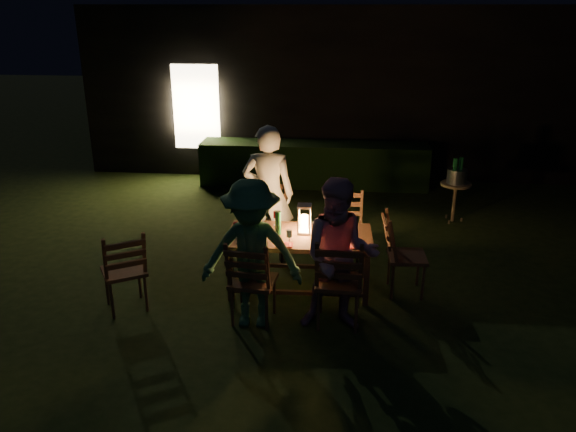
# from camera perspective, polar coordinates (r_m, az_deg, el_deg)

# --- Properties ---
(garden_envelope) EXTENTS (40.00, 40.00, 3.20)m
(garden_envelope) POSITION_cam_1_polar(r_m,az_deg,el_deg) (12.66, 5.58, 13.25)
(garden_envelope) COLOR black
(garden_envelope) RESTS_ON ground
(dining_table) EXTENTS (1.70, 0.88, 0.70)m
(dining_table) POSITION_cam_1_polar(r_m,az_deg,el_deg) (6.53, 1.18, -2.46)
(dining_table) COLOR #54311C
(dining_table) RESTS_ON ground
(chair_near_left) EXTENTS (0.51, 0.54, 1.02)m
(chair_near_left) POSITION_cam_1_polar(r_m,az_deg,el_deg) (6.02, -3.58, -8.04)
(chair_near_left) COLOR #54311C
(chair_near_left) RESTS_ON ground
(chair_near_right) EXTENTS (0.49, 0.53, 1.07)m
(chair_near_right) POSITION_cam_1_polar(r_m,az_deg,el_deg) (5.97, 5.12, -8.19)
(chair_near_right) COLOR #54311C
(chair_near_right) RESTS_ON ground
(chair_far_left) EXTENTS (0.49, 0.53, 1.07)m
(chair_far_left) POSITION_cam_1_polar(r_m,az_deg,el_deg) (7.40, -2.01, -2.20)
(chair_far_left) COLOR #54311C
(chair_far_left) RESTS_ON ground
(chair_far_right) EXTENTS (0.45, 0.48, 0.97)m
(chair_far_right) POSITION_cam_1_polar(r_m,az_deg,el_deg) (7.37, 5.77, -2.62)
(chair_far_right) COLOR #54311C
(chair_far_right) RESTS_ON ground
(chair_end) EXTENTS (0.50, 0.47, 1.01)m
(chair_end) POSITION_cam_1_polar(r_m,az_deg,el_deg) (6.73, 11.72, -5.25)
(chair_end) COLOR #54311C
(chair_end) RESTS_ON ground
(chair_spare) EXTENTS (0.63, 0.64, 1.00)m
(chair_spare) POSITION_cam_1_polar(r_m,az_deg,el_deg) (6.49, -16.16, -6.70)
(chair_spare) COLOR #54311C
(chair_spare) RESTS_ON ground
(person_house_side) EXTENTS (0.67, 0.45, 1.81)m
(person_house_side) POSITION_cam_1_polar(r_m,az_deg,el_deg) (7.23, -2.02, 2.21)
(person_house_side) COLOR beige
(person_house_side) RESTS_ON ground
(person_opp_right) EXTENTS (0.81, 0.64, 1.63)m
(person_opp_right) POSITION_cam_1_polar(r_m,az_deg,el_deg) (5.71, 5.30, -4.10)
(person_opp_right) COLOR #BF8394
(person_opp_right) RESTS_ON ground
(person_opp_left) EXTENTS (1.05, 0.62, 1.61)m
(person_opp_left) POSITION_cam_1_polar(r_m,az_deg,el_deg) (5.76, -3.72, -3.95)
(person_opp_left) COLOR #376F42
(person_opp_left) RESTS_ON ground
(lantern) EXTENTS (0.16, 0.16, 0.35)m
(lantern) POSITION_cam_1_polar(r_m,az_deg,el_deg) (6.49, 1.66, -0.46)
(lantern) COLOR white
(lantern) RESTS_ON dining_table
(plate_far_left) EXTENTS (0.25, 0.25, 0.01)m
(plate_far_left) POSITION_cam_1_polar(r_m,az_deg,el_deg) (6.75, -3.38, -1.00)
(plate_far_left) COLOR white
(plate_far_left) RESTS_ON dining_table
(plate_near_left) EXTENTS (0.25, 0.25, 0.01)m
(plate_near_left) POSITION_cam_1_polar(r_m,az_deg,el_deg) (6.35, -3.88, -2.46)
(plate_near_left) COLOR white
(plate_near_left) RESTS_ON dining_table
(plate_far_right) EXTENTS (0.25, 0.25, 0.01)m
(plate_far_right) POSITION_cam_1_polar(r_m,az_deg,el_deg) (6.70, 5.13, -1.22)
(plate_far_right) COLOR white
(plate_far_right) RESTS_ON dining_table
(plate_near_right) EXTENTS (0.25, 0.25, 0.01)m
(plate_near_right) POSITION_cam_1_polar(r_m,az_deg,el_deg) (6.30, 5.18, -2.71)
(plate_near_right) COLOR white
(plate_near_right) RESTS_ON dining_table
(wineglass_a) EXTENTS (0.06, 0.06, 0.18)m
(wineglass_a) POSITION_cam_1_polar(r_m,az_deg,el_deg) (6.75, -1.22, -0.23)
(wineglass_a) COLOR #59070F
(wineglass_a) RESTS_ON dining_table
(wineglass_b) EXTENTS (0.06, 0.06, 0.18)m
(wineglass_b) POSITION_cam_1_polar(r_m,az_deg,el_deg) (6.44, -5.28, -1.41)
(wineglass_b) COLOR #59070F
(wineglass_b) RESTS_ON dining_table
(wineglass_c) EXTENTS (0.06, 0.06, 0.18)m
(wineglass_c) POSITION_cam_1_polar(r_m,az_deg,el_deg) (6.21, 3.83, -2.22)
(wineglass_c) COLOR #59070F
(wineglass_c) RESTS_ON dining_table
(wineglass_d) EXTENTS (0.06, 0.06, 0.18)m
(wineglass_d) POSITION_cam_1_polar(r_m,az_deg,el_deg) (6.64, 6.62, -0.74)
(wineglass_d) COLOR #59070F
(wineglass_d) RESTS_ON dining_table
(wineglass_e) EXTENTS (0.06, 0.06, 0.18)m
(wineglass_e) POSITION_cam_1_polar(r_m,az_deg,el_deg) (6.20, 0.13, -2.19)
(wineglass_e) COLOR silver
(wineglass_e) RESTS_ON dining_table
(bottle_table) EXTENTS (0.07, 0.07, 0.28)m
(bottle_table) POSITION_cam_1_polar(r_m,az_deg,el_deg) (6.47, -1.01, -0.70)
(bottle_table) COLOR #0F471E
(bottle_table) RESTS_ON dining_table
(napkin_left) EXTENTS (0.18, 0.14, 0.01)m
(napkin_left) POSITION_cam_1_polar(r_m,az_deg,el_deg) (6.22, -0.35, -2.95)
(napkin_left) COLOR red
(napkin_left) RESTS_ON dining_table
(napkin_right) EXTENTS (0.18, 0.14, 0.01)m
(napkin_right) POSITION_cam_1_polar(r_m,az_deg,el_deg) (6.23, 6.11, -3.04)
(napkin_right) COLOR red
(napkin_right) RESTS_ON dining_table
(phone) EXTENTS (0.14, 0.07, 0.01)m
(phone) POSITION_cam_1_polar(r_m,az_deg,el_deg) (6.29, -4.61, -2.76)
(phone) COLOR black
(phone) RESTS_ON dining_table
(side_table) EXTENTS (0.46, 0.46, 0.63)m
(side_table) POSITION_cam_1_polar(r_m,az_deg,el_deg) (9.04, 16.67, 2.78)
(side_table) COLOR brown
(side_table) RESTS_ON ground
(ice_bucket) EXTENTS (0.30, 0.30, 0.22)m
(ice_bucket) POSITION_cam_1_polar(r_m,az_deg,el_deg) (8.99, 16.79, 3.89)
(ice_bucket) COLOR #A5A8AD
(ice_bucket) RESTS_ON side_table
(bottle_bucket_a) EXTENTS (0.07, 0.07, 0.32)m
(bottle_bucket_a) POSITION_cam_1_polar(r_m,az_deg,el_deg) (8.92, 16.55, 4.14)
(bottle_bucket_a) COLOR #0F471E
(bottle_bucket_a) RESTS_ON side_table
(bottle_bucket_b) EXTENTS (0.07, 0.07, 0.32)m
(bottle_bucket_b) POSITION_cam_1_polar(r_m,az_deg,el_deg) (9.02, 17.08, 4.25)
(bottle_bucket_b) COLOR #0F471E
(bottle_bucket_b) RESTS_ON side_table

